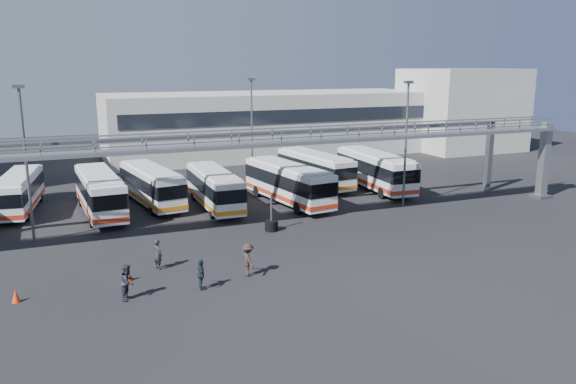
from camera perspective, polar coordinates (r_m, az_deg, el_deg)
name	(u,v)px	position (r m, az deg, el deg)	size (l,w,h in m)	color
ground	(306,248)	(35.89, 1.82, -5.74)	(140.00, 140.00, 0.00)	black
gantry	(272,150)	(39.90, -1.60, 4.27)	(51.40, 5.15, 7.10)	gray
warehouse	(270,123)	(74.13, -1.82, 6.98)	(42.00, 14.00, 8.00)	#9E9E99
building_right	(461,109)	(81.96, 17.18, 8.02)	(14.00, 12.00, 11.00)	#B2B2AD
light_pole_left	(26,156)	(39.45, -25.10, 3.31)	(0.70, 0.35, 10.21)	#4C4F54
light_pole_mid	(406,137)	(46.44, 11.91, 5.47)	(0.70, 0.35, 10.21)	#4C4F54
light_pole_back	(252,124)	(56.28, -3.69, 6.92)	(0.70, 0.35, 10.21)	#4C4F54
bus_1	(19,191)	(49.23, -25.66, 0.10)	(3.59, 10.22, 3.04)	silver
bus_2	(100,191)	(45.89, -18.59, 0.05)	(3.15, 11.03, 3.31)	silver
bus_3	(151,184)	(47.89, -13.72, 0.77)	(3.93, 10.70, 3.18)	silver
bus_4	(214,187)	(45.97, -7.51, 0.50)	(2.54, 10.32, 3.12)	silver
bus_5	(288,182)	(46.98, 0.00, 1.04)	(3.97, 11.30, 3.36)	silver
bus_6	(315,168)	(53.98, 2.75, 2.46)	(3.59, 10.83, 3.23)	silver
bus_7	(375,169)	(53.05, 8.83, 2.29)	(3.31, 11.56, 3.47)	silver
pedestrian_a	(158,254)	(32.93, -13.08, -6.17)	(0.64, 0.42, 1.76)	black
pedestrian_b	(128,282)	(29.18, -15.95, -8.78)	(0.87, 0.68, 1.80)	#282230
pedestrian_c	(248,260)	(31.11, -4.08, -6.89)	(1.20, 0.69, 1.85)	#2E201F
pedestrian_d	(201,275)	(29.59, -8.82, -8.30)	(0.95, 0.40, 1.63)	black
cone_left	(16,296)	(30.98, -25.93, -9.48)	(0.40, 0.40, 0.64)	red
cone_right	(128,274)	(31.74, -15.99, -8.05)	(0.45, 0.45, 0.72)	red
tire_stack	(271,225)	(39.49, -1.70, -3.33)	(0.93, 0.93, 2.67)	black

